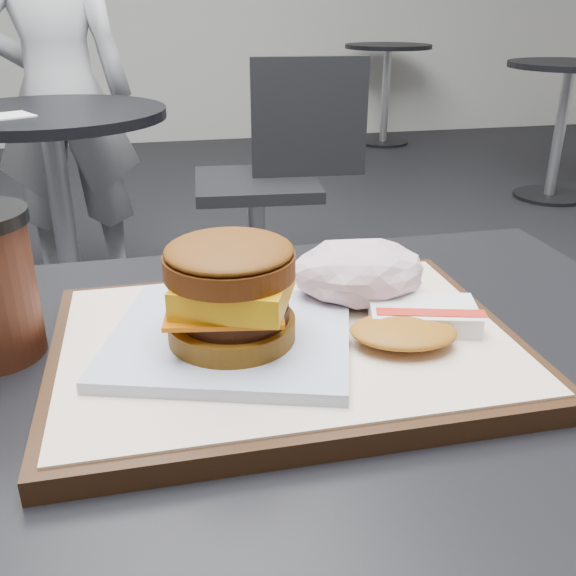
% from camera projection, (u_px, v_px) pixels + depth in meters
% --- Properties ---
extents(customer_table, '(0.80, 0.60, 0.77)m').
position_uv_depth(customer_table, '(265.00, 560.00, 0.58)').
color(customer_table, '#A5A5AA').
rests_on(customer_table, ground).
extents(serving_tray, '(0.38, 0.28, 0.02)m').
position_uv_depth(serving_tray, '(286.00, 346.00, 0.54)').
color(serving_tray, black).
rests_on(serving_tray, customer_table).
extents(breakfast_sandwich, '(0.23, 0.22, 0.09)m').
position_uv_depth(breakfast_sandwich, '(231.00, 302.00, 0.50)').
color(breakfast_sandwich, silver).
rests_on(breakfast_sandwich, serving_tray).
extents(hash_brown, '(0.13, 0.11, 0.02)m').
position_uv_depth(hash_brown, '(414.00, 322.00, 0.53)').
color(hash_brown, white).
rests_on(hash_brown, serving_tray).
extents(crumpled_wrapper, '(0.12, 0.10, 0.05)m').
position_uv_depth(crumpled_wrapper, '(360.00, 272.00, 0.59)').
color(crumpled_wrapper, silver).
rests_on(crumpled_wrapper, serving_tray).
extents(neighbor_table, '(0.70, 0.70, 0.75)m').
position_uv_depth(neighbor_table, '(57.00, 175.00, 1.99)').
color(neighbor_table, black).
rests_on(neighbor_table, ground).
extents(napkin, '(0.16, 0.16, 0.00)m').
position_uv_depth(napkin, '(8.00, 116.00, 1.79)').
color(napkin, white).
rests_on(napkin, neighbor_table).
extents(neighbor_chair, '(0.62, 0.45, 0.88)m').
position_uv_depth(neighbor_chair, '(275.00, 169.00, 2.24)').
color(neighbor_chair, '#A8A8AD').
rests_on(neighbor_chair, ground).
extents(patron, '(0.54, 0.37, 1.46)m').
position_uv_depth(patron, '(60.00, 96.00, 2.34)').
color(patron, silver).
rests_on(patron, ground).
extents(bg_table_near, '(0.66, 0.66, 0.75)m').
position_uv_depth(bg_table_near, '(565.00, 98.00, 3.51)').
color(bg_table_near, black).
rests_on(bg_table_near, ground).
extents(bg_table_far, '(0.66, 0.66, 0.75)m').
position_uv_depth(bg_table_far, '(387.00, 70.00, 4.95)').
color(bg_table_far, black).
rests_on(bg_table_far, ground).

